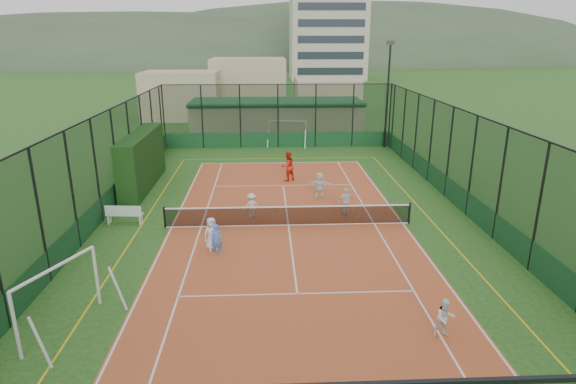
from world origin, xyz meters
name	(u,v)px	position (x,y,z in m)	size (l,w,h in m)	color
ground	(288,225)	(0.00, 0.00, 0.00)	(300.00, 300.00, 0.00)	#254E1A
court_slab	(288,225)	(0.00, 0.00, 0.01)	(11.17, 23.97, 0.01)	#BE4E2A
tennis_net	(288,215)	(0.00, 0.00, 0.53)	(11.67, 0.12, 1.06)	black
perimeter_fence	(288,175)	(0.00, 0.00, 2.50)	(18.12, 34.12, 5.00)	black
floodlight_ne	(387,96)	(8.60, 16.60, 4.12)	(0.60, 0.26, 8.25)	black
clubhouse	(276,118)	(0.00, 22.00, 1.57)	(15.20, 7.20, 3.15)	tan
apartment_tower	(328,3)	(12.00, 82.00, 15.00)	(15.00, 12.00, 30.00)	beige
distant_hills	(267,63)	(0.00, 150.00, 0.00)	(200.00, 60.00, 24.00)	#384C33
hedge_left	(142,160)	(-8.30, 6.64, 1.61)	(1.10, 7.34, 3.21)	black
white_bench	(125,214)	(-7.80, 0.65, 0.49)	(1.74, 0.48, 0.98)	white
futsal_goal_near	(60,299)	(-7.29, -8.12, 1.04)	(0.93, 3.21, 2.07)	white
futsal_goal_far	(288,133)	(0.80, 17.58, 1.01)	(3.13, 0.91, 2.02)	white
child_near_left	(212,234)	(-3.33, -2.56, 0.72)	(0.69, 0.45, 1.42)	silver
child_near_mid	(217,239)	(-3.07, -3.03, 0.66)	(0.48, 0.31, 1.30)	#4C78D7
child_near_right	(445,318)	(4.19, -9.09, 0.63)	(0.60, 0.47, 1.24)	white
child_far_left	(252,205)	(-1.76, 1.20, 0.62)	(0.79, 0.45, 1.22)	silver
child_far_right	(346,202)	(2.93, 1.20, 0.73)	(0.84, 0.35, 1.44)	white
child_far_back	(320,185)	(1.92, 4.03, 0.73)	(1.34, 0.43, 1.45)	white
coach	(288,166)	(0.32, 7.44, 0.94)	(0.90, 0.71, 1.86)	red
tennis_balls	(325,213)	(1.94, 1.51, 0.04)	(3.87, 1.34, 0.07)	#CCE033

